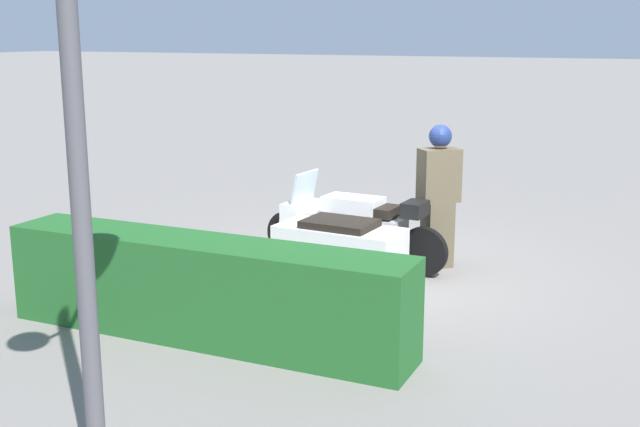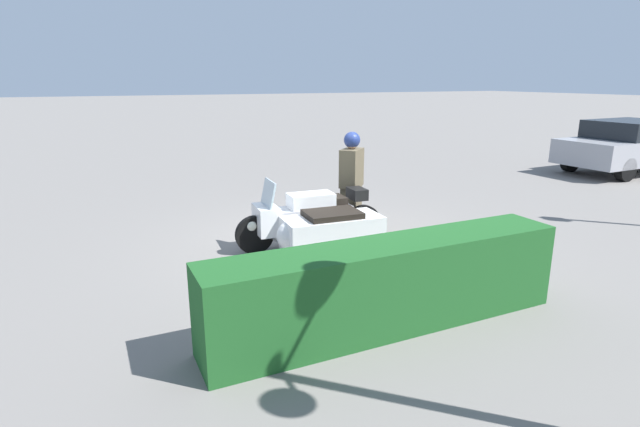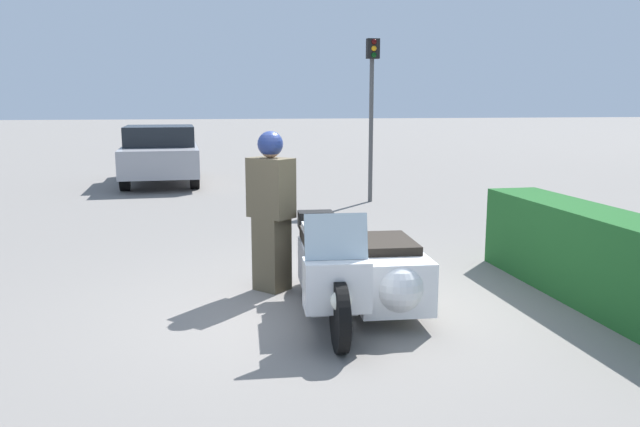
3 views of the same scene
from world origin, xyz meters
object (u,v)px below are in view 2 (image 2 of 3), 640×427
police_motorcycle (317,225)px  parked_car_background (629,145)px  officer_rider (351,180)px  hedge_bush_curbside (389,286)px

police_motorcycle → parked_car_background: bearing=-163.4°
parked_car_background → police_motorcycle: bearing=-169.0°
officer_rider → hedge_bush_curbside: (1.32, 3.26, -0.45)m
officer_rider → police_motorcycle: bearing=-95.5°
hedge_bush_curbside → parked_car_background: parked_car_background is taller
hedge_bush_curbside → parked_car_background: (-11.38, -4.98, 0.30)m
hedge_bush_curbside → parked_car_background: 12.43m
officer_rider → parked_car_background: officer_rider is taller
officer_rider → parked_car_background: bearing=57.6°
officer_rider → hedge_bush_curbside: officer_rider is taller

